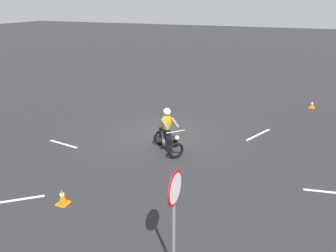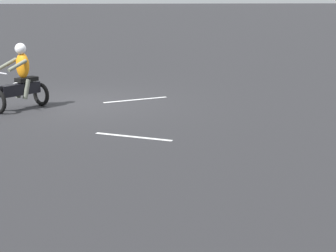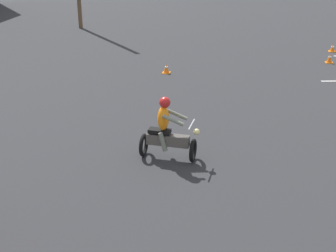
{
  "view_description": "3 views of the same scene",
  "coord_description": "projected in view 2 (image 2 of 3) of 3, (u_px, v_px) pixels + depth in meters",
  "views": [
    {
      "loc": [
        11.61,
        4.85,
        5.28
      ],
      "look_at": [
        1.35,
        0.77,
        1.0
      ],
      "focal_mm": 35.0,
      "sensor_mm": 36.0,
      "label": 1
    },
    {
      "loc": [
        -1.74,
        16.96,
        3.31
      ],
      "look_at": [
        -2.12,
        6.6,
        0.9
      ],
      "focal_mm": 70.0,
      "sensor_mm": 36.0,
      "label": 2
    },
    {
      "loc": [
        -16.27,
        10.77,
        5.39
      ],
      "look_at": [
        -5.6,
        12.43,
        0.9
      ],
      "focal_mm": 50.0,
      "sensor_mm": 36.0,
      "label": 3
    }
  ],
  "objects": [
    {
      "name": "lane_stripe_nw",
      "position": [
        133.0,
        137.0,
        13.64
      ],
      "size": [
        1.63,
        0.82,
        0.01
      ],
      "primitive_type": "cube",
      "rotation": [
        0.0,
        0.0,
        4.28
      ],
      "color": "silver",
      "rests_on": "ground"
    },
    {
      "name": "lane_stripe_sw",
      "position": [
        136.0,
        100.0,
        17.66
      ],
      "size": [
        1.72,
        0.86,
        0.01
      ],
      "primitive_type": "cube",
      "rotation": [
        0.0,
        0.0,
        5.14
      ],
      "color": "silver",
      "rests_on": "ground"
    },
    {
      "name": "lane_stripe_s",
      "position": [
        14.0,
        83.0,
        20.29
      ],
      "size": [
        0.31,
        1.45,
        0.01
      ],
      "primitive_type": "cube",
      "rotation": [
        0.0,
        0.0,
        6.14
      ],
      "color": "silver",
      "rests_on": "ground"
    },
    {
      "name": "ground_plane",
      "position": [
        78.0,
        103.0,
        17.19
      ],
      "size": [
        120.0,
        120.0,
        0.0
      ],
      "primitive_type": "plane",
      "color": "#28282B"
    },
    {
      "name": "motorcycle_rider_foreground",
      "position": [
        21.0,
        81.0,
        16.25
      ],
      "size": [
        1.39,
        1.43,
        1.66
      ],
      "rotation": [
        0.0,
        0.0,
        5.53
      ],
      "color": "black",
      "rests_on": "ground"
    }
  ]
}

